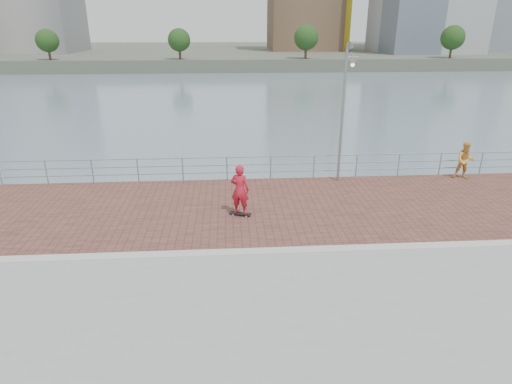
{
  "coord_description": "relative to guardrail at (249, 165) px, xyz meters",
  "views": [
    {
      "loc": [
        -0.94,
        -12.04,
        6.8
      ],
      "look_at": [
        0.0,
        2.0,
        1.3
      ],
      "focal_mm": 30.0,
      "sensor_mm": 36.0,
      "label": 1
    }
  ],
  "objects": [
    {
      "name": "street_lamp",
      "position": [
        4.13,
        -0.93,
        3.53
      ],
      "size": [
        0.43,
        1.26,
        5.94
      ],
      "color": "gray",
      "rests_on": "brick_lane"
    },
    {
      "name": "shoreline_trees",
      "position": [
        7.16,
        70.0,
        3.56
      ],
      "size": [
        144.34,
        4.85,
        6.47
      ],
      "color": "#473323",
      "rests_on": "far_shore"
    },
    {
      "name": "brick_lane",
      "position": [
        -0.0,
        -3.4,
        -0.68
      ],
      "size": [
        40.0,
        6.8,
        0.02
      ],
      "primitive_type": "cube",
      "color": "brown",
      "rests_on": "seawall"
    },
    {
      "name": "curb",
      "position": [
        -0.0,
        -7.0,
        -0.66
      ],
      "size": [
        40.0,
        0.4,
        0.06
      ],
      "primitive_type": "cube",
      "color": "#B7B5AD",
      "rests_on": "seawall"
    },
    {
      "name": "water",
      "position": [
        -0.0,
        -7.0,
        -2.69
      ],
      "size": [
        400.0,
        400.0,
        0.0
      ],
      "primitive_type": "plane",
      "color": "slate",
      "rests_on": "ground"
    },
    {
      "name": "bystander",
      "position": [
        10.11,
        -0.6,
        0.21
      ],
      "size": [
        1.02,
        0.9,
        1.76
      ],
      "primitive_type": "imported",
      "rotation": [
        0.0,
        0.0,
        -0.32
      ],
      "color": "gold",
      "rests_on": "brick_lane"
    },
    {
      "name": "skateboard",
      "position": [
        -0.55,
        -4.14,
        -0.6
      ],
      "size": [
        0.86,
        0.48,
        0.1
      ],
      "rotation": [
        0.0,
        0.0,
        -0.34
      ],
      "color": "black",
      "rests_on": "brick_lane"
    },
    {
      "name": "guardrail",
      "position": [
        0.0,
        0.0,
        0.0
      ],
      "size": [
        39.06,
        0.06,
        1.13
      ],
      "color": "#8C9EA8",
      "rests_on": "brick_lane"
    },
    {
      "name": "skateboarder",
      "position": [
        -0.55,
        -4.14,
        0.38
      ],
      "size": [
        0.82,
        0.67,
        1.94
      ],
      "primitive_type": "imported",
      "rotation": [
        0.0,
        0.0,
        2.81
      ],
      "color": "red",
      "rests_on": "skateboard"
    },
    {
      "name": "far_shore",
      "position": [
        -0.0,
        115.5,
        -1.44
      ],
      "size": [
        320.0,
        95.0,
        2.5
      ],
      "primitive_type": "cube",
      "color": "#4C5142",
      "rests_on": "ground"
    }
  ]
}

